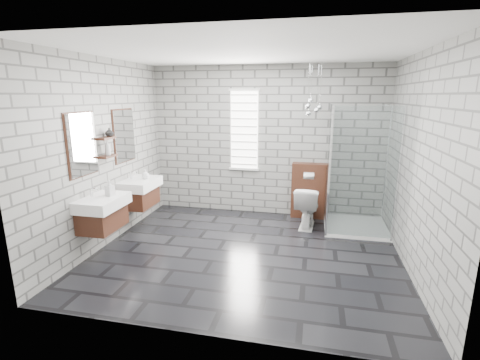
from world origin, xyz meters
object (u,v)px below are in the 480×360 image
(vanity_right, at_px, (138,185))
(shower_enclosure, at_px, (351,201))
(vanity_left, at_px, (100,204))
(toilet, at_px, (307,206))
(cistern_panel, at_px, (308,191))

(vanity_right, height_order, shower_enclosure, shower_enclosure)
(vanity_left, distance_m, toilet, 3.24)
(cistern_panel, distance_m, shower_enclosure, 0.87)
(vanity_right, bearing_deg, vanity_left, -90.00)
(cistern_panel, bearing_deg, vanity_left, -140.75)
(cistern_panel, relative_size, shower_enclosure, 0.49)
(shower_enclosure, distance_m, toilet, 0.72)
(cistern_panel, bearing_deg, vanity_right, -156.55)
(vanity_left, height_order, shower_enclosure, shower_enclosure)
(shower_enclosure, xyz_separation_m, toilet, (-0.70, 0.05, -0.15))
(toilet, bearing_deg, vanity_right, 19.27)
(vanity_right, xyz_separation_m, cistern_panel, (2.71, 1.17, -0.26))
(cistern_panel, bearing_deg, shower_enclosure, -36.41)
(vanity_left, relative_size, cistern_panel, 1.57)
(vanity_left, height_order, vanity_right, same)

